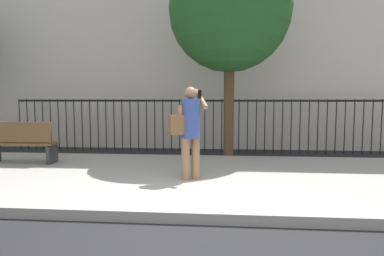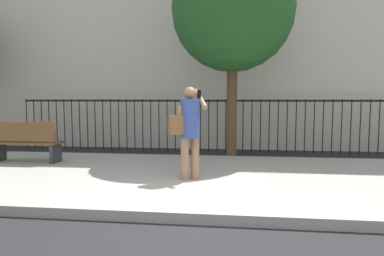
% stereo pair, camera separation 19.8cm
% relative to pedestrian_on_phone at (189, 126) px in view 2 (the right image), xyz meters
% --- Properties ---
extents(ground_plane, '(60.00, 60.00, 0.00)m').
position_rel_pedestrian_on_phone_xyz_m(ground_plane, '(0.21, -1.79, -1.12)').
color(ground_plane, black).
extents(sidewalk, '(28.00, 4.40, 0.15)m').
position_rel_pedestrian_on_phone_xyz_m(sidewalk, '(0.21, 0.41, -1.04)').
color(sidewalk, '#9E9B93').
rests_on(sidewalk, ground).
extents(building_facade, '(28.00, 4.00, 9.88)m').
position_rel_pedestrian_on_phone_xyz_m(building_facade, '(0.21, 6.71, 3.82)').
color(building_facade, beige).
rests_on(building_facade, ground).
extents(iron_fence, '(12.03, 0.04, 1.60)m').
position_rel_pedestrian_on_phone_xyz_m(iron_fence, '(0.21, 4.11, -0.10)').
color(iron_fence, black).
rests_on(iron_fence, ground).
extents(pedestrian_on_phone, '(0.72, 0.59, 1.67)m').
position_rel_pedestrian_on_phone_xyz_m(pedestrian_on_phone, '(0.00, 0.00, 0.00)').
color(pedestrian_on_phone, '#936B4C').
rests_on(pedestrian_on_phone, sidewalk).
extents(street_bench, '(1.60, 0.45, 0.95)m').
position_rel_pedestrian_on_phone_xyz_m(street_bench, '(-3.94, 1.16, -0.47)').
color(street_bench, brown).
rests_on(street_bench, sidewalk).
extents(street_tree_mid, '(3.08, 3.08, 5.36)m').
position_rel_pedestrian_on_phone_xyz_m(street_tree_mid, '(0.77, 2.72, 2.69)').
color(street_tree_mid, '#4C3823').
rests_on(street_tree_mid, ground).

